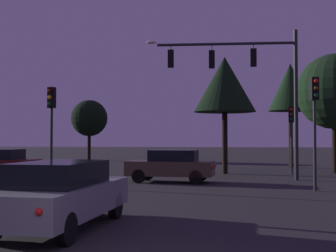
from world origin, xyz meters
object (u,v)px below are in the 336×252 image
traffic_signal_mast_arm (247,74)px  car_nearside_lane (61,194)px  car_crossing_right (171,165)px  traffic_light_corner_right (51,116)px  tree_right_cluster (225,85)px  tree_left_far (89,118)px  traffic_light_corner_left (315,110)px  traffic_light_median (291,126)px  tree_center_horizon (290,87)px  tree_behind_sign (335,92)px

traffic_signal_mast_arm → car_nearside_lane: traffic_signal_mast_arm is taller
car_nearside_lane → car_crossing_right: bearing=84.1°
traffic_light_corner_right → car_crossing_right: size_ratio=1.01×
traffic_light_corner_right → tree_right_cluster: bearing=47.2°
tree_left_far → tree_right_cluster: (12.96, -14.81, 1.20)m
traffic_light_corner_left → traffic_light_corner_right: traffic_light_corner_left is taller
traffic_light_corner_right → car_crossing_right: 5.94m
traffic_light_corner_right → traffic_light_median: size_ratio=1.10×
car_nearside_lane → tree_left_far: (-9.34, 31.34, 3.24)m
traffic_light_corner_left → tree_center_horizon: bearing=85.6°
traffic_light_median → tree_behind_sign: 3.71m
traffic_light_corner_right → car_crossing_right: (4.90, 2.50, -2.24)m
tree_left_far → traffic_light_corner_left: bearing=-54.5°
traffic_signal_mast_arm → car_crossing_right: bearing=-154.7°
traffic_signal_mast_arm → tree_left_far: bearing=127.2°
traffic_light_corner_left → tree_left_far: tree_left_far is taller
tree_behind_sign → tree_center_horizon: bearing=110.9°
car_crossing_right → tree_behind_sign: 11.96m
traffic_light_corner_left → traffic_light_median: 8.16m
traffic_light_median → car_crossing_right: traffic_light_median is taller
tree_center_horizon → car_nearside_lane: bearing=-110.0°
traffic_light_median → car_nearside_lane: size_ratio=0.84×
traffic_light_corner_right → traffic_signal_mast_arm: bearing=26.3°
tree_left_far → tree_behind_sign: bearing=-34.9°
traffic_signal_mast_arm → traffic_light_corner_left: bearing=-62.3°
traffic_light_median → tree_left_far: (-16.75, 14.95, 1.26)m
traffic_light_corner_right → tree_center_horizon: bearing=49.7°
traffic_signal_mast_arm → traffic_light_median: 5.14m
traffic_signal_mast_arm → car_nearside_lane: 14.34m
traffic_signal_mast_arm → car_crossing_right: 6.02m
traffic_light_corner_left → traffic_light_corner_right: size_ratio=1.04×
traffic_light_corner_left → tree_left_far: bearing=125.5°
car_nearside_lane → tree_left_far: 32.86m
tree_center_horizon → tree_right_cluster: (-4.64, -6.18, -0.49)m
traffic_signal_mast_arm → traffic_light_corner_left: 5.53m
traffic_signal_mast_arm → tree_center_horizon: 10.56m
traffic_signal_mast_arm → tree_right_cluster: (-1.15, 3.77, -0.04)m
traffic_light_median → car_nearside_lane: 18.10m
car_nearside_lane → car_crossing_right: size_ratio=1.10×
traffic_light_corner_left → tree_center_horizon: 14.74m
car_crossing_right → tree_center_horizon: bearing=58.6°
tree_behind_sign → tree_left_far: 23.77m
traffic_light_corner_left → car_nearside_lane: size_ratio=0.96×
traffic_signal_mast_arm → tree_right_cluster: size_ratio=1.10×
traffic_light_corner_left → tree_right_cluster: size_ratio=0.65×
traffic_signal_mast_arm → tree_behind_sign: 7.36m
car_crossing_right → tree_right_cluster: tree_right_cluster is taller
tree_left_far → car_crossing_right: bearing=-62.7°
traffic_light_median → tree_right_cluster: 4.52m
car_nearside_lane → tree_center_horizon: size_ratio=0.62×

